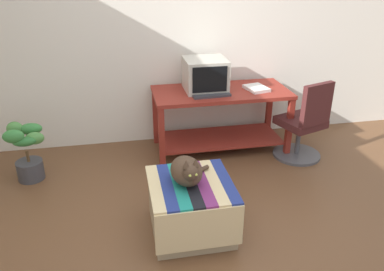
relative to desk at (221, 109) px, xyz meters
name	(u,v)px	position (x,y,z in m)	size (l,w,h in m)	color
ground_plane	(203,246)	(-0.55, -1.60, -0.48)	(14.00, 14.00, 0.00)	brown
back_wall	(164,29)	(-0.55, 0.45, 0.82)	(8.00, 0.10, 2.60)	silver
desk	(221,109)	(0.00, 0.00, 0.00)	(1.48, 0.68, 0.70)	maroon
tv_monitor	(205,75)	(-0.17, 0.06, 0.39)	(0.45, 0.43, 0.34)	#BCB7A8
keyboard	(211,95)	(-0.15, -0.15, 0.23)	(0.40, 0.15, 0.02)	#333338
book	(256,88)	(0.38, -0.05, 0.24)	(0.21, 0.26, 0.04)	white
ottoman_with_blanket	(191,207)	(-0.61, -1.39, -0.26)	(0.65, 0.69, 0.44)	tan
cat	(187,171)	(-0.63, -1.38, 0.07)	(0.35, 0.38, 0.27)	#473323
potted_plant	(27,153)	(-2.03, -0.29, -0.20)	(0.36, 0.30, 0.59)	#3D3D42
office_chair	(304,126)	(0.82, -0.40, -0.10)	(0.53, 0.54, 0.89)	#4C4C51
pen	(255,87)	(0.41, 0.04, 0.22)	(0.01, 0.01, 0.14)	black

